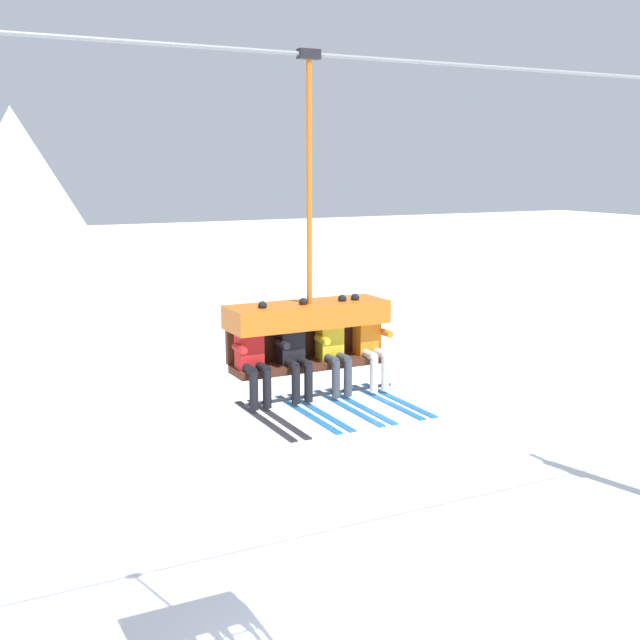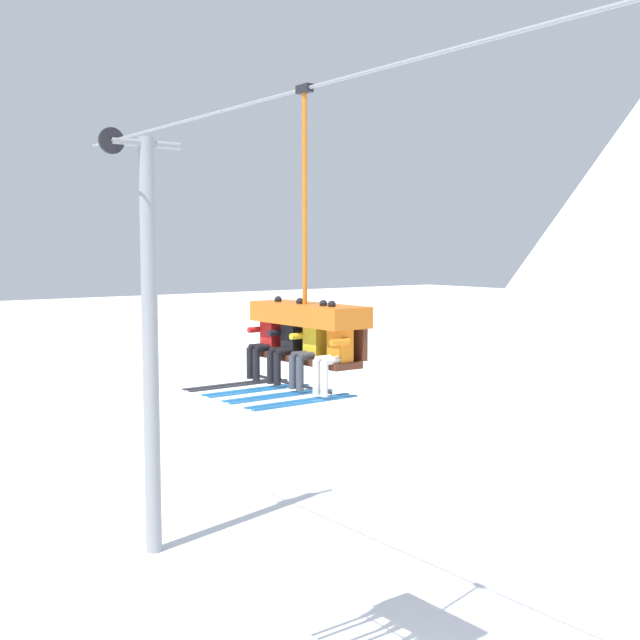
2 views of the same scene
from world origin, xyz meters
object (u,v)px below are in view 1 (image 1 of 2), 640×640
Objects in this scene: skier_black at (295,351)px; skier_yellow at (334,346)px; skier_red at (253,356)px; skier_orange at (371,342)px; chairlift_chair at (307,321)px.

skier_black and skier_yellow have the same top height.
skier_red and skier_black have the same top height.
skier_orange is at bearing 0.00° from skier_yellow.
skier_orange is at bearing -14.08° from chairlift_chair.
skier_red and skier_orange have the same top height.
skier_red is 1.00× the size of skier_black.
skier_red is 0.57m from skier_black.
chairlift_chair is 2.53× the size of skier_red.
chairlift_chair reaches higher than skier_black.
skier_red is at bearing 180.00° from skier_yellow.
chairlift_chair is at bearing 143.46° from skier_yellow.
skier_yellow is at bearing 0.00° from skier_black.
skier_black is 0.57m from skier_yellow.
skier_orange is (0.85, -0.21, -0.32)m from chairlift_chair.
chairlift_chair is 2.53× the size of skier_black.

